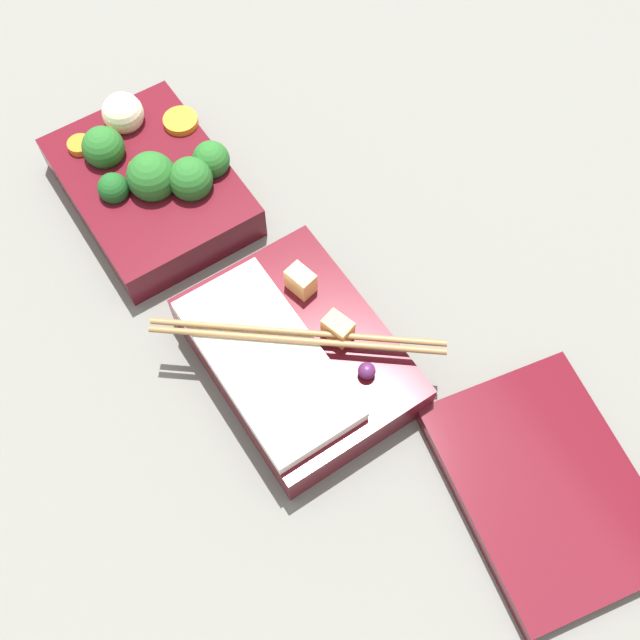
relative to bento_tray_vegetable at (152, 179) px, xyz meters
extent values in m
plane|color=slate|center=(0.10, 0.00, -0.03)|extent=(3.00, 3.00, 0.00)
cube|color=#510F19|center=(0.00, 0.00, -0.01)|extent=(0.18, 0.13, 0.04)
sphere|color=#19511E|center=(0.01, -0.04, 0.02)|extent=(0.03, 0.03, 0.03)
sphere|color=#236023|center=(0.04, 0.02, 0.02)|extent=(0.04, 0.04, 0.04)
sphere|color=#236023|center=(0.02, 0.00, 0.02)|extent=(0.04, 0.04, 0.04)
sphere|color=#236023|center=(0.03, 0.05, 0.02)|extent=(0.03, 0.03, 0.03)
sphere|color=#236023|center=(-0.04, -0.02, 0.02)|extent=(0.04, 0.04, 0.04)
cylinder|color=orange|center=(-0.05, -0.02, 0.01)|extent=(0.03, 0.03, 0.01)
cylinder|color=orange|center=(-0.06, -0.04, 0.01)|extent=(0.02, 0.02, 0.01)
cylinder|color=orange|center=(-0.03, 0.05, 0.01)|extent=(0.04, 0.04, 0.01)
cylinder|color=orange|center=(0.00, 0.00, 0.01)|extent=(0.04, 0.04, 0.01)
sphere|color=beige|center=(-0.06, 0.01, 0.02)|extent=(0.04, 0.04, 0.04)
cube|color=#510F19|center=(0.22, 0.02, -0.01)|extent=(0.18, 0.13, 0.04)
cube|color=white|center=(0.22, -0.01, 0.02)|extent=(0.16, 0.08, 0.01)
cube|color=#EAB266|center=(0.18, 0.05, 0.02)|extent=(0.03, 0.02, 0.02)
cube|color=#F4A356|center=(0.23, 0.05, 0.02)|extent=(0.03, 0.02, 0.02)
sphere|color=#4C1E4C|center=(0.27, 0.05, 0.02)|extent=(0.01, 0.01, 0.01)
cylinder|color=olive|center=(0.22, 0.02, 0.03)|extent=(0.15, 0.18, 0.01)
cylinder|color=olive|center=(0.21, 0.02, 0.03)|extent=(0.15, 0.18, 0.01)
cube|color=#510F19|center=(0.41, 0.12, -0.02)|extent=(0.20, 0.16, 0.02)
camera|label=1|loc=(0.44, -0.11, 0.54)|focal=42.00mm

